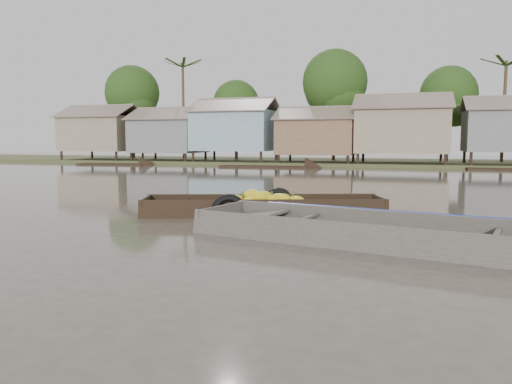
# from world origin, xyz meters

# --- Properties ---
(ground) EXTENTS (120.00, 120.00, 0.00)m
(ground) POSITION_xyz_m (0.00, 0.00, 0.00)
(ground) COLOR #4A4139
(ground) RESTS_ON ground
(riverbank) EXTENTS (120.00, 12.47, 10.22)m
(riverbank) POSITION_xyz_m (3.03, 31.86, 3.07)
(riverbank) COLOR #384723
(riverbank) RESTS_ON ground
(banana_boat) EXTENTS (6.56, 3.46, 0.91)m
(banana_boat) POSITION_xyz_m (-0.87, 3.47, 0.19)
(banana_boat) COLOR black
(banana_boat) RESTS_ON ground
(viewer_boat) EXTENTS (8.11, 3.79, 0.63)m
(viewer_boat) POSITION_xyz_m (2.60, 0.52, 0.07)
(viewer_boat) COLOR #3F3A35
(viewer_boat) RESTS_ON ground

